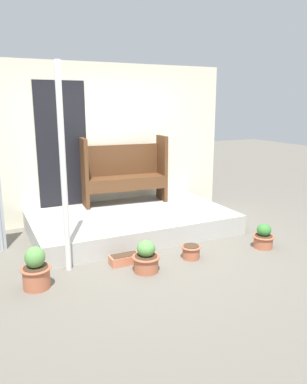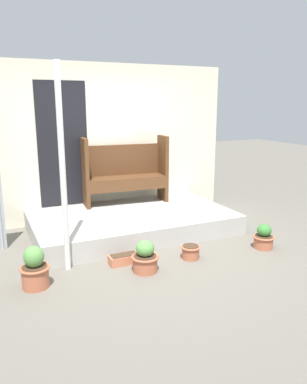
{
  "view_description": "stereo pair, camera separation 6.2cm",
  "coord_description": "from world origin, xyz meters",
  "views": [
    {
      "loc": [
        -1.99,
        -4.29,
        1.97
      ],
      "look_at": [
        0.21,
        0.31,
        0.74
      ],
      "focal_mm": 35.0,
      "sensor_mm": 36.0,
      "label": 1
    },
    {
      "loc": [
        -1.93,
        -4.31,
        1.97
      ],
      "look_at": [
        0.21,
        0.31,
        0.74
      ],
      "focal_mm": 35.0,
      "sensor_mm": 36.0,
      "label": 2
    }
  ],
  "objects": [
    {
      "name": "bench",
      "position": [
        0.25,
        1.52,
        0.85
      ],
      "size": [
        1.44,
        0.51,
        1.12
      ],
      "rotation": [
        0.0,
        0.0,
        -0.08
      ],
      "color": "#54331C",
      "rests_on": "porch_slab"
    },
    {
      "name": "porch_slab",
      "position": [
        0.11,
        0.89,
        0.15
      ],
      "size": [
        3.03,
        1.78,
        0.29
      ],
      "color": "#B2AFA8",
      "rests_on": "ground_plane"
    },
    {
      "name": "flower_pot_right",
      "position": [
        0.4,
        -0.43,
        0.1
      ],
      "size": [
        0.26,
        0.26,
        0.17
      ],
      "color": "#B26042",
      "rests_on": "ground_plane"
    },
    {
      "name": "planter_box_rect",
      "position": [
        -0.43,
        -0.21,
        0.06
      ],
      "size": [
        0.38,
        0.17,
        0.12
      ],
      "color": "#C67251",
      "rests_on": "ground_plane"
    },
    {
      "name": "flower_pot_far_right",
      "position": [
        1.5,
        -0.54,
        0.15
      ],
      "size": [
        0.3,
        0.3,
        0.34
      ],
      "color": "#B26042",
      "rests_on": "ground_plane"
    },
    {
      "name": "support_post",
      "position": [
        -1.11,
        -0.08,
        1.21
      ],
      "size": [
        0.07,
        0.07,
        2.41
      ],
      "color": "white",
      "rests_on": "ground_plane"
    },
    {
      "name": "ground_plane",
      "position": [
        0.0,
        0.0,
        0.0
      ],
      "size": [
        24.0,
        24.0,
        0.0
      ],
      "primitive_type": "plane",
      "color": "#666056"
    },
    {
      "name": "flower_pot_middle",
      "position": [
        -0.28,
        -0.52,
        0.17
      ],
      "size": [
        0.34,
        0.34,
        0.38
      ],
      "color": "#B26042",
      "rests_on": "ground_plane"
    },
    {
      "name": "flower_pot_left",
      "position": [
        -1.53,
        -0.38,
        0.21
      ],
      "size": [
        0.33,
        0.33,
        0.47
      ],
      "color": "#B26042",
      "rests_on": "ground_plane"
    },
    {
      "name": "house_wall",
      "position": [
        0.08,
        1.81,
        1.3
      ],
      "size": [
        4.23,
        0.08,
        2.6
      ],
      "color": "beige",
      "rests_on": "ground_plane"
    }
  ]
}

